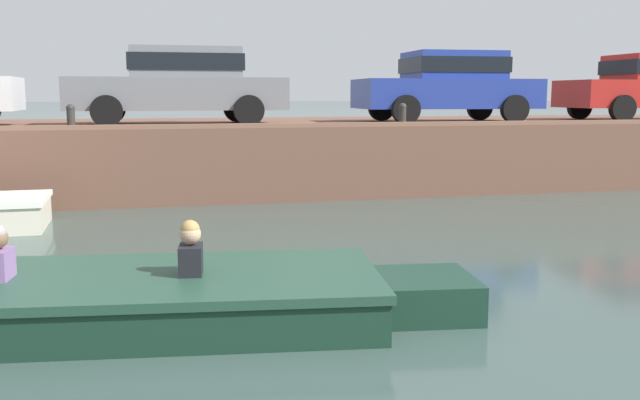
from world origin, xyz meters
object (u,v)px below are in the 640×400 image
motorboat_passing (136,299)px  mooring_bollard_east (403,114)px  car_left_inner_grey (180,83)px  mooring_bollard_mid (71,116)px  car_centre_blue (449,84)px

motorboat_passing → mooring_bollard_east: size_ratio=13.04×
motorboat_passing → car_left_inner_grey: car_left_inner_grey is taller
mooring_bollard_mid → car_left_inner_grey: bearing=40.5°
car_left_inner_grey → mooring_bollard_east: (4.18, -1.69, -0.61)m
motorboat_passing → mooring_bollard_east: 8.66m
car_left_inner_grey → mooring_bollard_east: bearing=-22.0°
car_centre_blue → mooring_bollard_mid: 8.05m
motorboat_passing → car_centre_blue: size_ratio=1.45×
car_left_inner_grey → mooring_bollard_mid: car_left_inner_grey is taller
mooring_bollard_east → mooring_bollard_mid: bearing=180.0°
motorboat_passing → car_centre_blue: (6.71, 8.59, 2.02)m
motorboat_passing → mooring_bollard_mid: bearing=99.3°
car_centre_blue → mooring_bollard_mid: size_ratio=9.00×
motorboat_passing → mooring_bollard_east: bearing=54.0°
car_left_inner_grey → car_centre_blue: (5.87, -0.00, -0.00)m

